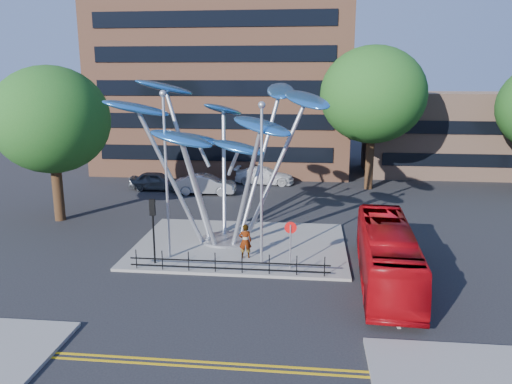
# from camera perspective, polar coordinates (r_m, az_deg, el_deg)

# --- Properties ---
(ground) EXTENTS (120.00, 120.00, 0.00)m
(ground) POSITION_cam_1_polar(r_m,az_deg,el_deg) (23.42, -1.36, -11.17)
(ground) COLOR black
(ground) RESTS_ON ground
(traffic_island) EXTENTS (12.00, 9.00, 0.15)m
(traffic_island) POSITION_cam_1_polar(r_m,az_deg,el_deg) (29.04, -1.77, -6.07)
(traffic_island) COLOR slate
(traffic_island) RESTS_ON ground
(double_yellow_near) EXTENTS (40.00, 0.12, 0.01)m
(double_yellow_near) POSITION_cam_1_polar(r_m,az_deg,el_deg) (18.19, -3.96, -18.92)
(double_yellow_near) COLOR gold
(double_yellow_near) RESTS_ON ground
(double_yellow_far) EXTENTS (40.00, 0.12, 0.01)m
(double_yellow_far) POSITION_cam_1_polar(r_m,az_deg,el_deg) (17.94, -4.14, -19.43)
(double_yellow_far) COLOR gold
(double_yellow_far) RESTS_ON ground
(brick_tower) EXTENTS (25.00, 15.00, 30.00)m
(brick_tower) POSITION_cam_1_polar(r_m,az_deg,el_deg) (54.13, -3.44, 18.88)
(brick_tower) COLOR brown
(brick_tower) RESTS_ON ground
(low_building_near) EXTENTS (15.00, 8.00, 8.00)m
(low_building_near) POSITION_cam_1_polar(r_m,az_deg,el_deg) (53.11, 20.61, 6.28)
(low_building_near) COLOR #9E755D
(low_building_near) RESTS_ON ground
(tree_right) EXTENTS (8.80, 8.80, 12.11)m
(tree_right) POSITION_cam_1_polar(r_m,az_deg,el_deg) (43.48, 13.23, 10.75)
(tree_right) COLOR black
(tree_right) RESTS_ON ground
(tree_left) EXTENTS (7.60, 7.60, 10.32)m
(tree_left) POSITION_cam_1_polar(r_m,az_deg,el_deg) (35.51, -22.36, 7.61)
(tree_left) COLOR black
(tree_left) RESTS_ON ground
(leaf_sculpture) EXTENTS (12.72, 9.54, 9.51)m
(leaf_sculpture) POSITION_cam_1_polar(r_m,az_deg,el_deg) (28.39, -3.84, 7.55)
(leaf_sculpture) COLOR #9EA0A5
(leaf_sculpture) RESTS_ON traffic_island
(street_lamp_left) EXTENTS (0.36, 0.36, 8.80)m
(street_lamp_left) POSITION_cam_1_polar(r_m,az_deg,el_deg) (26.07, -10.28, 3.49)
(street_lamp_left) COLOR #9EA0A5
(street_lamp_left) RESTS_ON traffic_island
(street_lamp_right) EXTENTS (0.36, 0.36, 8.30)m
(street_lamp_right) POSITION_cam_1_polar(r_m,az_deg,el_deg) (24.68, 0.64, 2.54)
(street_lamp_right) COLOR #9EA0A5
(street_lamp_right) RESTS_ON traffic_island
(traffic_light_island) EXTENTS (0.28, 0.18, 3.42)m
(traffic_light_island) POSITION_cam_1_polar(r_m,az_deg,el_deg) (25.89, -11.71, -2.87)
(traffic_light_island) COLOR black
(traffic_light_island) RESTS_ON traffic_island
(no_entry_sign_island) EXTENTS (0.60, 0.10, 2.45)m
(no_entry_sign_island) POSITION_cam_1_polar(r_m,az_deg,el_deg) (24.94, 3.96, -5.16)
(no_entry_sign_island) COLOR #9EA0A5
(no_entry_sign_island) RESTS_ON traffic_island
(pedestrian_railing_front) EXTENTS (10.00, 0.06, 1.00)m
(pedestrian_railing_front) POSITION_cam_1_polar(r_m,az_deg,el_deg) (24.89, -3.15, -8.28)
(pedestrian_railing_front) COLOR black
(pedestrian_railing_front) RESTS_ON traffic_island
(red_bus) EXTENTS (2.87, 10.16, 2.80)m
(red_bus) POSITION_cam_1_polar(r_m,az_deg,el_deg) (24.57, 14.72, -6.90)
(red_bus) COLOR #A1070D
(red_bus) RESTS_ON ground
(pedestrian) EXTENTS (0.73, 0.53, 1.86)m
(pedestrian) POSITION_cam_1_polar(r_m,az_deg,el_deg) (26.60, -1.24, -5.62)
(pedestrian) COLOR gray
(pedestrian) RESTS_ON traffic_island
(parked_car_left) EXTENTS (4.65, 1.88, 1.58)m
(parked_car_left) POSITION_cam_1_polar(r_m,az_deg,el_deg) (43.69, -11.28, 1.26)
(parked_car_left) COLOR #46494E
(parked_car_left) RESTS_ON ground
(parked_car_mid) EXTENTS (5.01, 1.85, 1.64)m
(parked_car_mid) POSITION_cam_1_polar(r_m,az_deg,el_deg) (41.55, -5.78, 0.87)
(parked_car_mid) COLOR #94969B
(parked_car_mid) RESTS_ON ground
(parked_car_right) EXTENTS (5.43, 2.40, 1.55)m
(parked_car_right) POSITION_cam_1_polar(r_m,az_deg,el_deg) (45.21, 0.98, 1.89)
(parked_car_right) COLOR silver
(parked_car_right) RESTS_ON ground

